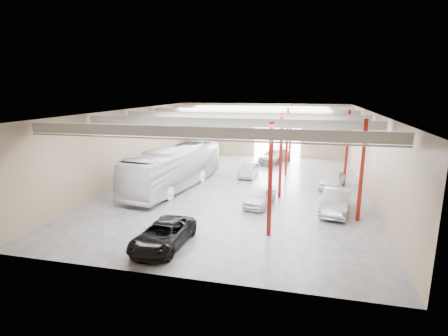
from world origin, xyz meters
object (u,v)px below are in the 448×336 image
at_px(car_row_b, 249,170).
at_px(car_right_near, 336,201).
at_px(black_sedan, 163,235).
at_px(car_right_far, 333,179).
at_px(coach_bus, 175,167).
at_px(car_row_c, 275,156).
at_px(car_row_a, 260,197).

relative_size(car_row_b, car_right_near, 0.81).
distance_m(black_sedan, car_right_far, 18.27).
bearing_deg(coach_bus, car_right_far, 21.23).
distance_m(coach_bus, car_row_c, 15.40).
xyz_separation_m(car_row_a, car_row_b, (-2.40, 8.94, -0.02)).
distance_m(black_sedan, car_right_near, 13.05).
height_order(coach_bus, car_right_far, coach_bus).
xyz_separation_m(coach_bus, car_row_a, (8.27, -3.26, -1.18)).
distance_m(car_row_b, car_right_far, 8.54).
xyz_separation_m(black_sedan, car_row_a, (4.42, 8.56, -0.01)).
xyz_separation_m(car_row_c, car_right_far, (6.18, -9.86, -0.07)).
xyz_separation_m(black_sedan, car_right_near, (10.03, 8.35, 0.13)).
xyz_separation_m(car_row_a, car_right_near, (5.61, -0.21, 0.14)).
height_order(car_row_a, car_row_b, car_row_a).
distance_m(coach_bus, car_row_b, 8.26).
bearing_deg(coach_bus, car_row_a, -13.57).
bearing_deg(car_row_b, car_right_far, -13.48).
bearing_deg(car_right_far, car_row_b, 178.32).
bearing_deg(car_row_a, car_right_near, 9.10).
distance_m(car_row_b, car_right_near, 12.16).
height_order(coach_bus, car_row_b, coach_bus).
xyz_separation_m(coach_bus, black_sedan, (3.85, -11.82, -1.17)).
xyz_separation_m(car_row_a, car_row_c, (-0.38, 16.44, 0.12)).
bearing_deg(car_row_c, car_row_a, -68.71).
bearing_deg(car_row_b, coach_bus, -133.36).
bearing_deg(coach_bus, car_row_c, 67.05).
distance_m(black_sedan, car_row_b, 17.62).
height_order(black_sedan, car_right_near, car_right_near).
xyz_separation_m(car_row_c, car_right_near, (5.99, -16.65, 0.02)).
bearing_deg(black_sedan, car_right_near, 42.74).
distance_m(car_row_b, car_row_c, 7.77).
bearing_deg(car_right_far, car_row_a, -117.01).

